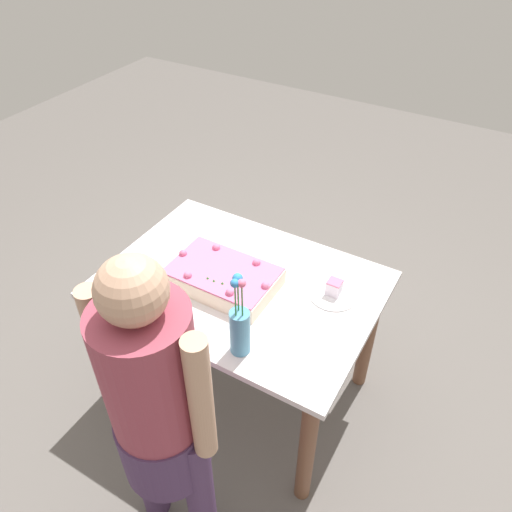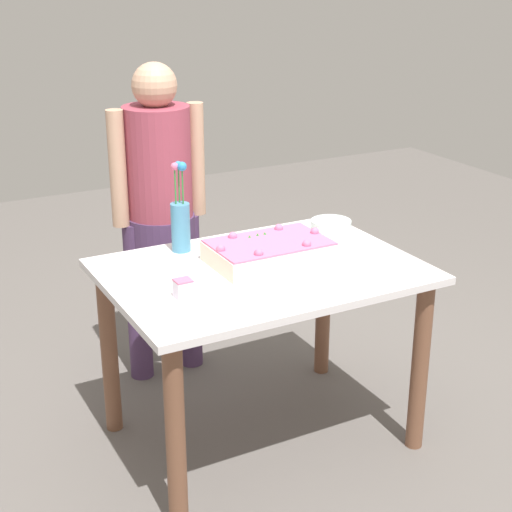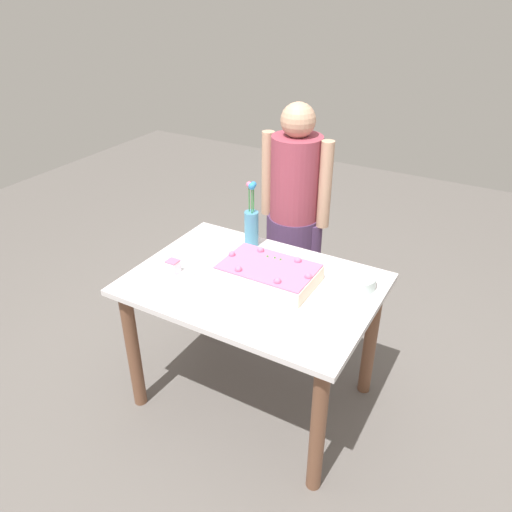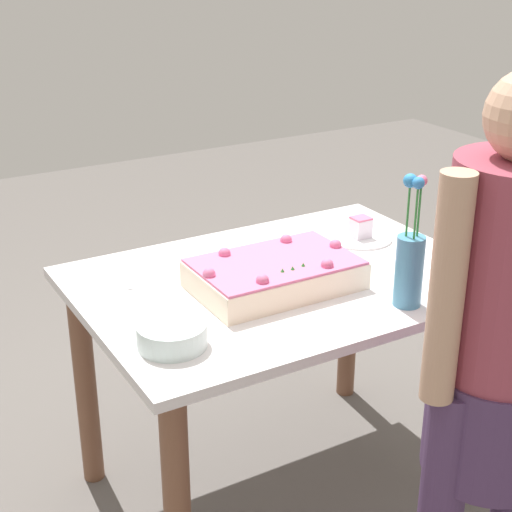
% 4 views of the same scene
% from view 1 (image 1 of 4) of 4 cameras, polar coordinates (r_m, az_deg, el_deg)
% --- Properties ---
extents(ground_plane, '(8.00, 8.00, 0.00)m').
position_cam_1_polar(ground_plane, '(2.81, -1.48, -14.67)').
color(ground_plane, '#605A56').
extents(dining_table, '(1.21, 0.86, 0.77)m').
position_cam_1_polar(dining_table, '(2.33, -1.74, -5.52)').
color(dining_table, silver).
rests_on(dining_table, ground_plane).
extents(sheet_cake, '(0.47, 0.30, 0.11)m').
position_cam_1_polar(sheet_cake, '(2.20, -3.78, -2.40)').
color(sheet_cake, '#FAE4C6').
rests_on(sheet_cake, dining_table).
extents(serving_plate_with_slice, '(0.21, 0.21, 0.08)m').
position_cam_1_polar(serving_plate_with_slice, '(2.19, 8.86, -4.01)').
color(serving_plate_with_slice, white).
rests_on(serving_plate_with_slice, dining_table).
extents(cake_knife, '(0.06, 0.21, 0.00)m').
position_cam_1_polar(cake_knife, '(2.57, -6.63, 3.40)').
color(cake_knife, silver).
rests_on(cake_knife, dining_table).
extents(flower_vase, '(0.08, 0.08, 0.38)m').
position_cam_1_polar(flower_vase, '(1.87, -1.87, -8.17)').
color(flower_vase, teal).
rests_on(flower_vase, dining_table).
extents(fruit_bowl, '(0.18, 0.18, 0.06)m').
position_cam_1_polar(fruit_bowl, '(2.32, -14.42, -1.61)').
color(fruit_bowl, silver).
rests_on(fruit_bowl, dining_table).
extents(person_standing, '(0.45, 0.31, 1.49)m').
position_cam_1_polar(person_standing, '(1.74, -11.17, -16.76)').
color(person_standing, '#4A3156').
rests_on(person_standing, ground_plane).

